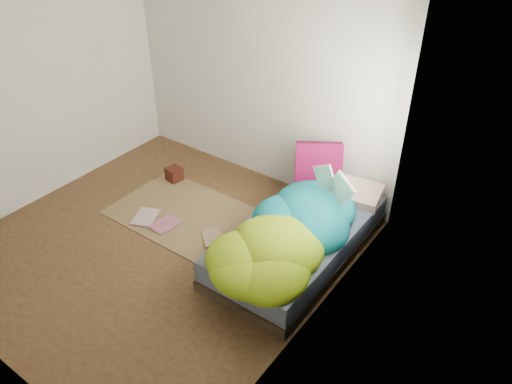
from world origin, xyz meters
TOP-DOWN VIEW (x-y plane):
  - ground at (0.00, 0.00)m, footprint 3.50×3.50m
  - room_walls at (0.01, 0.01)m, footprint 3.54×3.54m
  - bed at (1.22, 0.72)m, footprint 1.00×2.00m
  - duvet at (1.22, 0.50)m, footprint 0.96×1.84m
  - rug at (-0.15, 0.55)m, footprint 1.60×1.10m
  - pillow_floral at (1.41, 1.48)m, footprint 0.63×0.45m
  - pillow_magenta at (0.99, 1.47)m, footprint 0.50×0.40m
  - open_book at (1.37, 1.06)m, footprint 0.45×0.22m
  - wooden_box at (-0.73, 1.00)m, footprint 0.19×0.19m
  - floor_book_a at (-0.55, 0.18)m, footprint 0.35×0.39m
  - floor_book_b at (-0.29, 0.27)m, footprint 0.26×0.33m
  - floor_book_c at (0.32, 0.31)m, footprint 0.34×0.34m

SIDE VIEW (x-z plane):
  - ground at x=0.00m, z-range 0.00..0.00m
  - rug at x=-0.15m, z-range 0.00..0.01m
  - floor_book_c at x=0.32m, z-range 0.01..0.03m
  - floor_book_a at x=-0.55m, z-range 0.01..0.04m
  - floor_book_b at x=-0.29m, z-range 0.01..0.04m
  - wooden_box at x=-0.73m, z-range 0.01..0.18m
  - bed at x=1.22m, z-range 0.00..0.34m
  - pillow_floral at x=1.41m, z-range 0.34..0.47m
  - duvet at x=1.22m, z-range 0.34..0.68m
  - pillow_magenta at x=0.99m, z-range 0.34..0.84m
  - open_book at x=1.37m, z-range 0.68..0.95m
  - room_walls at x=0.01m, z-range 0.32..2.94m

